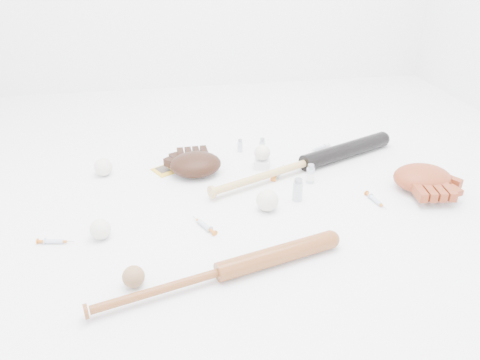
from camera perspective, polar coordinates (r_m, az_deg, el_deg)
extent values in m
plane|color=white|center=(1.83, 1.16, -2.35)|extent=(3.00, 3.00, 0.00)
cube|color=gold|center=(2.05, -9.37, 1.08)|extent=(0.11, 0.12, 0.01)
cube|color=white|center=(2.06, 2.69, 2.01)|extent=(0.08, 0.08, 0.04)
sphere|color=silver|center=(2.04, 2.72, 3.35)|extent=(0.07, 0.07, 0.07)
sphere|color=silver|center=(1.66, -16.65, -5.77)|extent=(0.07, 0.07, 0.07)
sphere|color=silver|center=(2.07, -16.33, 1.52)|extent=(0.08, 0.08, 0.08)
sphere|color=silver|center=(1.74, 3.36, -2.48)|extent=(0.08, 0.08, 0.08)
sphere|color=olive|center=(1.43, -12.85, -11.42)|extent=(0.07, 0.07, 0.07)
cylinder|color=silver|center=(2.20, 0.00, 4.22)|extent=(0.02, 0.02, 0.06)
cylinder|color=silver|center=(2.20, 2.73, 4.29)|extent=(0.03, 0.03, 0.07)
cylinder|color=silver|center=(1.94, 8.58, 0.78)|extent=(0.03, 0.03, 0.08)
cylinder|color=silver|center=(1.81, 7.06, -1.16)|extent=(0.04, 0.04, 0.09)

